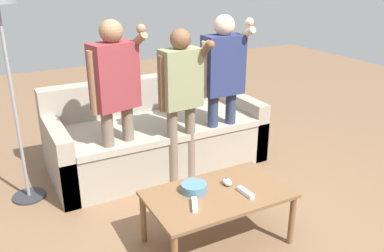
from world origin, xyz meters
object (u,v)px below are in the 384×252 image
at_px(coffee_table, 218,199).
at_px(player_center, 181,90).
at_px(player_right, 223,77).
at_px(couch, 155,136).
at_px(game_remote_wand_near, 195,205).
at_px(game_remote_wand_far, 246,192).
at_px(game_remote_nunchuk, 227,182).
at_px(snack_bowl, 194,187).
at_px(player_left, 115,89).

xyz_separation_m(coffee_table, player_center, (0.18, 0.92, 0.53)).
bearing_deg(player_right, couch, 139.10).
xyz_separation_m(couch, game_remote_wand_near, (-0.35, -1.49, 0.14)).
bearing_deg(game_remote_wand_near, player_center, 67.96).
xyz_separation_m(coffee_table, player_right, (0.63, 0.97, 0.58)).
distance_m(coffee_table, game_remote_wand_far, 0.20).
height_order(game_remote_nunchuk, player_center, player_center).
xyz_separation_m(couch, coffee_table, (-0.13, -1.41, 0.07)).
bearing_deg(couch, game_remote_wand_near, -103.33).
bearing_deg(game_remote_nunchuk, player_right, 60.42).
distance_m(couch, snack_bowl, 1.35).
xyz_separation_m(game_remote_nunchuk, game_remote_wand_near, (-0.34, -0.14, -0.01)).
relative_size(game_remote_nunchuk, player_right, 0.06).
distance_m(player_left, game_remote_wand_near, 1.23).
bearing_deg(player_right, game_remote_wand_far, -113.66).
distance_m(snack_bowl, player_right, 1.27).
bearing_deg(game_remote_wand_far, player_right, 66.34).
xyz_separation_m(player_center, player_right, (0.45, 0.05, 0.05)).
bearing_deg(player_center, player_left, 170.18).
xyz_separation_m(couch, game_remote_nunchuk, (-0.01, -1.35, 0.15)).
xyz_separation_m(couch, player_right, (0.51, -0.44, 0.65)).
height_order(couch, coffee_table, couch).
xyz_separation_m(coffee_table, game_remote_wand_near, (-0.23, -0.08, 0.06)).
height_order(snack_bowl, game_remote_wand_far, snack_bowl).
relative_size(player_center, game_remote_wand_far, 8.99).
xyz_separation_m(game_remote_wand_near, game_remote_wand_far, (0.39, -0.03, -0.00)).
distance_m(coffee_table, game_remote_wand_near, 0.25).
bearing_deg(player_center, game_remote_nunchuk, -94.21).
relative_size(coffee_table, player_right, 0.66).
relative_size(game_remote_nunchuk, player_center, 0.06).
bearing_deg(couch, game_remote_nunchuk, -90.45).
xyz_separation_m(couch, snack_bowl, (-0.27, -1.31, 0.15)).
relative_size(couch, game_remote_wand_near, 13.48).
xyz_separation_m(player_center, game_remote_wand_near, (-0.41, -1.00, -0.46)).
height_order(game_remote_nunchuk, game_remote_wand_far, game_remote_nunchuk).
height_order(player_left, player_right, player_left).
relative_size(coffee_table, game_remote_wand_near, 6.49).
distance_m(coffee_table, player_right, 1.30).
bearing_deg(snack_bowl, player_left, 104.24).
bearing_deg(player_center, player_right, 6.16).
bearing_deg(player_right, player_left, 177.34).
relative_size(player_right, game_remote_wand_near, 9.78).
height_order(player_center, game_remote_wand_far, player_center).
height_order(couch, game_remote_wand_near, couch).
bearing_deg(game_remote_nunchuk, snack_bowl, 172.21).
bearing_deg(game_remote_nunchuk, game_remote_wand_near, -157.49).
xyz_separation_m(coffee_table, game_remote_nunchuk, (0.12, 0.06, 0.07)).
relative_size(game_remote_wand_near, game_remote_wand_far, 0.97).
distance_m(coffee_table, snack_bowl, 0.19).
bearing_deg(player_right, coffee_table, -123.01).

